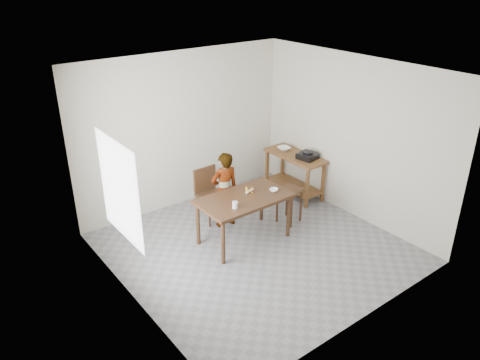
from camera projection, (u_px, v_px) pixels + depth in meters
floor at (256, 249)px, 7.16m from camera, size 4.00×4.00×0.04m
ceiling at (259, 69)px, 6.00m from camera, size 4.00×4.00×0.04m
wall_back at (183, 130)px, 8.04m from camera, size 4.00×0.04×2.70m
wall_front at (374, 225)px, 5.13m from camera, size 4.00×0.04×2.70m
wall_left at (124, 209)px, 5.47m from camera, size 0.04×4.00×2.70m
wall_right at (352, 137)px, 7.69m from camera, size 0.04×4.00×2.70m
window_pane at (119, 190)px, 5.58m from camera, size 0.02×1.10×1.30m
dining_table at (244, 219)px, 7.21m from camera, size 1.40×0.80×0.75m
prep_counter at (294, 175)px, 8.65m from camera, size 0.50×1.20×0.80m
child at (225, 190)px, 7.53m from camera, size 0.51×0.37×1.28m
dining_chair at (212, 195)px, 7.79m from camera, size 0.44×0.44×0.89m
stool at (289, 205)px, 7.77m from camera, size 0.41×0.41×0.61m
glass_tumbler at (235, 205)px, 6.72m from camera, size 0.09×0.09×0.10m
small_bowl at (274, 190)px, 7.23m from camera, size 0.16×0.16×0.04m
banana at (250, 191)px, 7.19m from camera, size 0.18×0.14×0.06m
serving_bowl at (284, 149)px, 8.67m from camera, size 0.28×0.28×0.06m
gas_burner at (308, 156)px, 8.29m from camera, size 0.35×0.35×0.10m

